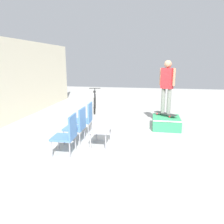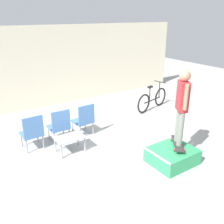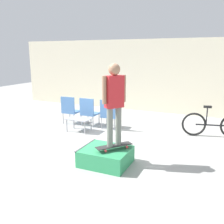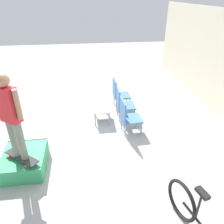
{
  "view_description": "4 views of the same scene",
  "coord_description": "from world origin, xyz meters",
  "px_view_note": "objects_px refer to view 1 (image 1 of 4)",
  "views": [
    {
      "loc": [
        -6.35,
        -0.56,
        2.21
      ],
      "look_at": [
        0.23,
        0.6,
        0.64
      ],
      "focal_mm": 35.0,
      "sensor_mm": 36.0,
      "label": 1
    },
    {
      "loc": [
        -3.16,
        -4.64,
        3.36
      ],
      "look_at": [
        0.39,
        0.69,
        0.84
      ],
      "focal_mm": 40.0,
      "sensor_mm": 36.0,
      "label": 2
    },
    {
      "loc": [
        3.16,
        -5.81,
        2.42
      ],
      "look_at": [
        0.23,
        0.75,
        0.73
      ],
      "focal_mm": 40.0,
      "sensor_mm": 36.0,
      "label": 3
    },
    {
      "loc": [
        4.76,
        0.28,
        3.41
      ],
      "look_at": [
        -0.04,
        0.92,
        0.72
      ],
      "focal_mm": 35.0,
      "sensor_mm": 36.0,
      "label": 4
    }
  ],
  "objects_px": {
    "skateboard_on_ramp": "(165,114)",
    "person_skater": "(167,83)",
    "coffee_table": "(101,131)",
    "patio_chair_right": "(86,117)",
    "skate_ramp_box": "(166,123)",
    "bicycle": "(95,103)",
    "patio_chair_left": "(67,133)",
    "patio_chair_center": "(78,124)"
  },
  "relations": [
    {
      "from": "patio_chair_right",
      "to": "bicycle",
      "type": "distance_m",
      "value": 3.19
    },
    {
      "from": "skate_ramp_box",
      "to": "patio_chair_center",
      "type": "distance_m",
      "value": 3.09
    },
    {
      "from": "bicycle",
      "to": "skateboard_on_ramp",
      "type": "bearing_deg",
      "value": -135.96
    },
    {
      "from": "coffee_table",
      "to": "patio_chair_right",
      "type": "bearing_deg",
      "value": 40.26
    },
    {
      "from": "patio_chair_center",
      "to": "patio_chair_right",
      "type": "bearing_deg",
      "value": -179.84
    },
    {
      "from": "patio_chair_center",
      "to": "coffee_table",
      "type": "bearing_deg",
      "value": 90.17
    },
    {
      "from": "skateboard_on_ramp",
      "to": "person_skater",
      "type": "relative_size",
      "value": 0.44
    },
    {
      "from": "bicycle",
      "to": "skate_ramp_box",
      "type": "bearing_deg",
      "value": -138.2
    },
    {
      "from": "patio_chair_left",
      "to": "skate_ramp_box",
      "type": "bearing_deg",
      "value": 133.98
    },
    {
      "from": "skateboard_on_ramp",
      "to": "person_skater",
      "type": "distance_m",
      "value": 1.06
    },
    {
      "from": "skateboard_on_ramp",
      "to": "patio_chair_right",
      "type": "bearing_deg",
      "value": 65.98
    },
    {
      "from": "patio_chair_left",
      "to": "patio_chair_right",
      "type": "height_order",
      "value": "same"
    },
    {
      "from": "skateboard_on_ramp",
      "to": "bicycle",
      "type": "xyz_separation_m",
      "value": [
        1.9,
        2.97,
        -0.07
      ]
    },
    {
      "from": "coffee_table",
      "to": "skateboard_on_ramp",
      "type": "bearing_deg",
      "value": -41.92
    },
    {
      "from": "patio_chair_center",
      "to": "bicycle",
      "type": "height_order",
      "value": "bicycle"
    },
    {
      "from": "skateboard_on_ramp",
      "to": "patio_chair_left",
      "type": "height_order",
      "value": "patio_chair_left"
    },
    {
      "from": "skate_ramp_box",
      "to": "person_skater",
      "type": "distance_m",
      "value": 1.34
    },
    {
      "from": "person_skater",
      "to": "patio_chair_right",
      "type": "height_order",
      "value": "person_skater"
    },
    {
      "from": "patio_chair_left",
      "to": "bicycle",
      "type": "distance_m",
      "value": 4.69
    },
    {
      "from": "skate_ramp_box",
      "to": "bicycle",
      "type": "xyz_separation_m",
      "value": [
        2.09,
        3.01,
        0.19
      ]
    },
    {
      "from": "skateboard_on_ramp",
      "to": "patio_chair_right",
      "type": "relative_size",
      "value": 0.79
    },
    {
      "from": "person_skater",
      "to": "patio_chair_right",
      "type": "relative_size",
      "value": 1.81
    },
    {
      "from": "patio_chair_right",
      "to": "skate_ramp_box",
      "type": "bearing_deg",
      "value": 109.01
    },
    {
      "from": "skate_ramp_box",
      "to": "person_skater",
      "type": "relative_size",
      "value": 0.61
    },
    {
      "from": "skateboard_on_ramp",
      "to": "bicycle",
      "type": "bearing_deg",
      "value": 6.48
    },
    {
      "from": "skateboard_on_ramp",
      "to": "coffee_table",
      "type": "height_order",
      "value": "skateboard_on_ramp"
    },
    {
      "from": "skateboard_on_ramp",
      "to": "skate_ramp_box",
      "type": "bearing_deg",
      "value": 138.65
    },
    {
      "from": "person_skater",
      "to": "patio_chair_center",
      "type": "relative_size",
      "value": 1.81
    },
    {
      "from": "skate_ramp_box",
      "to": "bicycle",
      "type": "height_order",
      "value": "bicycle"
    },
    {
      "from": "coffee_table",
      "to": "person_skater",
      "type": "bearing_deg",
      "value": -41.92
    },
    {
      "from": "skate_ramp_box",
      "to": "skateboard_on_ramp",
      "type": "relative_size",
      "value": 1.39
    },
    {
      "from": "patio_chair_left",
      "to": "patio_chair_center",
      "type": "xyz_separation_m",
      "value": [
        0.75,
        -0.0,
        0.0
      ]
    },
    {
      "from": "patio_chair_center",
      "to": "skate_ramp_box",
      "type": "bearing_deg",
      "value": 126.38
    },
    {
      "from": "skateboard_on_ramp",
      "to": "patio_chair_right",
      "type": "distance_m",
      "value": 2.75
    },
    {
      "from": "skate_ramp_box",
      "to": "skateboard_on_ramp",
      "type": "height_order",
      "value": "skateboard_on_ramp"
    },
    {
      "from": "coffee_table",
      "to": "patio_chair_right",
      "type": "height_order",
      "value": "patio_chair_right"
    },
    {
      "from": "skateboard_on_ramp",
      "to": "patio_chair_left",
      "type": "bearing_deg",
      "value": 87.42
    },
    {
      "from": "coffee_table",
      "to": "patio_chair_left",
      "type": "bearing_deg",
      "value": 139.35
    },
    {
      "from": "patio_chair_right",
      "to": "person_skater",
      "type": "bearing_deg",
      "value": 112.93
    },
    {
      "from": "person_skater",
      "to": "patio_chair_left",
      "type": "relative_size",
      "value": 1.81
    },
    {
      "from": "person_skater",
      "to": "skateboard_on_ramp",
      "type": "bearing_deg",
      "value": 105.0
    },
    {
      "from": "patio_chair_center",
      "to": "patio_chair_left",
      "type": "bearing_deg",
      "value": 0.14
    }
  ]
}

